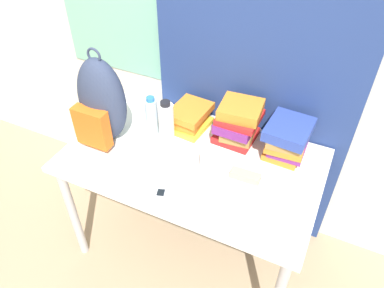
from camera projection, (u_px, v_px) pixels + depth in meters
The scene contains 12 objects.
wall_back at pixel (230, 38), 1.99m from camera, with size 6.00×0.06×2.50m.
curtain_blue at pixel (258, 48), 1.89m from camera, with size 1.14×0.04×2.50m.
desk at pixel (192, 170), 2.03m from camera, with size 1.34×0.79×0.78m.
backpack at pixel (101, 103), 1.94m from camera, with size 0.27×0.24×0.54m.
book_stack_left at pixel (190, 117), 2.13m from camera, with size 0.21×0.26×0.13m.
book_stack_center at pixel (239, 122), 2.01m from camera, with size 0.24×0.27×0.23m.
book_stack_right at pixel (287, 138), 1.93m from camera, with size 0.23×0.28×0.20m.
water_bottle at pixel (152, 116), 2.06m from camera, with size 0.07×0.07×0.24m.
sports_bottle at pixel (166, 122), 2.01m from camera, with size 0.08×0.08×0.25m.
sunscreen_bottle at pixel (204, 159), 1.86m from camera, with size 0.04×0.04×0.15m.
cell_phone at pixel (161, 194), 1.77m from camera, with size 0.08×0.10×0.02m.
sunglasses_case at pixel (245, 176), 1.85m from camera, with size 0.15×0.06×0.04m.
Camera 1 is at (0.62, -0.90, 2.13)m, focal length 35.00 mm.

